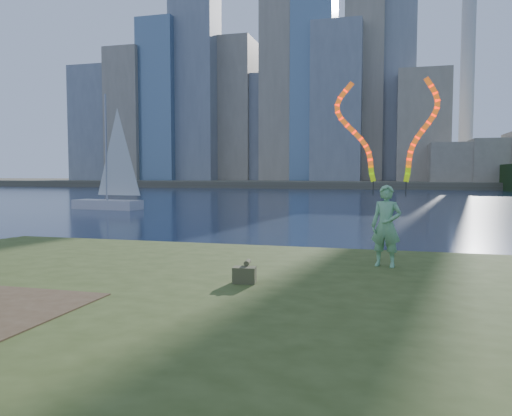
% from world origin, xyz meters
% --- Properties ---
extents(ground, '(320.00, 320.00, 0.00)m').
position_xyz_m(ground, '(0.00, 0.00, 0.00)').
color(ground, '#17233B').
rests_on(ground, ground).
extents(grassy_knoll, '(20.00, 18.00, 0.80)m').
position_xyz_m(grassy_knoll, '(0.00, -2.30, 0.34)').
color(grassy_knoll, '#374619').
rests_on(grassy_knoll, ground).
extents(far_shore, '(320.00, 40.00, 1.20)m').
position_xyz_m(far_shore, '(0.00, 95.00, 0.60)').
color(far_shore, '#504A3A').
rests_on(far_shore, ground).
extents(woman_with_ribbons, '(2.00, 0.61, 4.01)m').
position_xyz_m(woman_with_ribbons, '(3.45, 1.83, 2.21)').
color(woman_with_ribbons, '#14802D').
rests_on(woman_with_ribbons, grassy_knoll).
extents(canvas_bag, '(0.41, 0.46, 0.36)m').
position_xyz_m(canvas_bag, '(1.14, -0.36, 0.95)').
color(canvas_bag, '#4C512E').
rests_on(canvas_bag, grassy_knoll).
extents(sailboat, '(5.65, 2.34, 8.47)m').
position_xyz_m(sailboat, '(-16.44, 24.17, 1.46)').
color(sailboat, silver).
rests_on(sailboat, ground).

